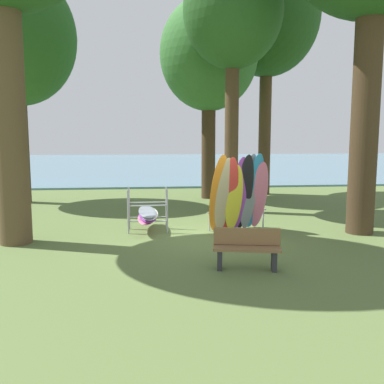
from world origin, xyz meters
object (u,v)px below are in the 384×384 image
Objects in this scene: tree_mid_behind at (233,14)px; leaning_board_pile at (239,194)px; tree_far_left_back at (267,17)px; tree_far_right_back at (17,38)px; park_bench at (247,248)px; board_storage_rack at (148,214)px; tree_deep_back at (209,56)px.

tree_mid_behind reaches higher than leaning_board_pile.
tree_mid_behind is at bearing -118.57° from tree_far_left_back.
tree_far_right_back is 4.06× the size of leaning_board_pile.
leaning_board_pile is 1.57× the size of park_bench.
tree_far_right_back is 4.36× the size of board_storage_rack.
tree_mid_behind is 0.98× the size of tree_far_right_back.
park_bench is (-0.94, -6.76, -6.48)m from tree_mid_behind.
park_bench is at bearing -61.54° from board_storage_rack.
tree_far_right_back is at bearing 141.36° from leaning_board_pile.
tree_far_right_back reaches higher than leaning_board_pile.
tree_deep_back is (-0.36, 3.42, -0.82)m from tree_mid_behind.
tree_far_right_back reaches higher than tree_mid_behind.
park_bench is at bearing -93.28° from tree_deep_back.
tree_far_right_back reaches higher than tree_deep_back.
board_storage_rack is at bearing -126.32° from tree_far_left_back.
tree_mid_behind is 6.68m from leaning_board_pile.
tree_far_right_back is 11.28m from leaning_board_pile.
tree_far_right_back is at bearing -176.47° from tree_deep_back.
tree_mid_behind is 8.61m from tree_far_right_back.
tree_far_left_back is 4.73× the size of leaning_board_pile.
tree_mid_behind is 3.53m from tree_deep_back.
tree_deep_back is at bearing 86.72° from park_bench.
tree_mid_behind is at bearing 44.42° from board_storage_rack.
tree_far_left_back reaches higher than tree_mid_behind.
tree_far_right_back is at bearing 126.34° from park_bench.
tree_far_left_back is 3.50m from tree_deep_back.
tree_far_left_back is at bearing 61.43° from tree_mid_behind.
board_storage_rack is (-3.01, -2.95, -6.43)m from tree_mid_behind.
tree_deep_back is at bearing 96.03° from tree_mid_behind.
leaning_board_pile reaches higher than park_bench.
tree_mid_behind is 4.25× the size of board_storage_rack.
tree_far_left_back is 1.16× the size of tree_far_right_back.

